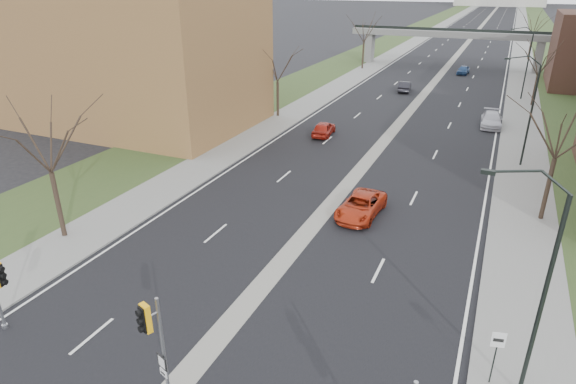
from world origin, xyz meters
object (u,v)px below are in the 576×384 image
Objects in this scene: car_right_mid at (491,120)px; speed_limit_sign at (497,348)px; car_left_near at (324,128)px; car_left_far at (405,86)px; car_right_near at (361,206)px; car_right_far at (463,70)px; signal_pole_median at (154,337)px.

speed_limit_sign is at bearing -89.89° from car_right_mid.
car_left_near is 23.69m from car_left_far.
car_right_near is 1.26× the size of car_right_far.
speed_limit_sign reaches higher than car_right_mid.
signal_pole_median reaches higher than car_left_near.
car_right_far is (-7.53, 67.76, -1.07)m from speed_limit_sign.
car_left_far is 0.85× the size of car_right_near.
car_left_far is 1.07× the size of car_right_far.
car_right_far is (9.12, 40.42, -0.04)m from car_left_near.
signal_pole_median is 1.11× the size of car_left_far.
car_right_far is at bearing -115.33° from car_left_far.
signal_pole_median reaches higher than car_left_far.
car_left_near is at bearing 76.46° from car_left_far.
signal_pole_median is 56.89m from car_left_far.
car_left_near is 17.51m from car_right_near.
signal_pole_median reaches higher than car_right_far.
car_right_mid is (11.68, -13.44, 0.03)m from car_left_far.
car_left_near is 41.43m from car_right_far.
signal_pole_median is 33.92m from car_left_near.
signal_pole_median is at bearing -163.99° from speed_limit_sign.
car_right_near is (8.20, -15.47, -0.02)m from car_left_near.
car_right_mid is at bearing 125.10° from car_left_far.
car_left_near is 17.91m from car_right_mid.
car_left_far is at bearing 91.58° from speed_limit_sign.
car_right_mid reaches higher than car_left_near.
car_left_far is 0.84× the size of car_right_mid.
car_right_mid is (14.83, 10.05, 0.02)m from car_left_near.
car_left_near is (-16.66, 27.35, -1.04)m from speed_limit_sign.
speed_limit_sign is 52.60m from car_left_far.
car_left_near is (-6.10, 33.27, -2.54)m from signal_pole_median.
car_right_mid is (6.63, 25.52, 0.04)m from car_right_near.
car_right_far is (-5.71, 30.37, -0.05)m from car_right_mid.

